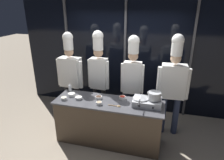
% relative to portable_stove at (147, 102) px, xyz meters
% --- Properties ---
extents(ground_plane, '(24.00, 24.00, 0.00)m').
position_rel_portable_stove_xyz_m(ground_plane, '(-0.71, -0.07, -0.94)').
color(ground_plane, gray).
extents(window_wall_back, '(5.38, 0.09, 2.70)m').
position_rel_portable_stove_xyz_m(window_wall_back, '(-0.71, 1.43, 0.41)').
color(window_wall_back, black).
rests_on(window_wall_back, ground_plane).
extents(demo_counter, '(2.08, 0.66, 0.88)m').
position_rel_portable_stove_xyz_m(demo_counter, '(-0.71, -0.07, -0.50)').
color(demo_counter, '#4C3D2D').
rests_on(demo_counter, ground_plane).
extents(portable_stove, '(0.52, 0.38, 0.12)m').
position_rel_portable_stove_xyz_m(portable_stove, '(0.00, 0.00, 0.00)').
color(portable_stove, '#B2B5BA').
rests_on(portable_stove, demo_counter).
extents(frying_pan, '(0.30, 0.52, 0.05)m').
position_rel_portable_stove_xyz_m(frying_pan, '(-0.12, -0.00, 0.09)').
color(frying_pan, '#ADAFB5').
rests_on(frying_pan, portable_stove).
extents(stock_pot, '(0.26, 0.23, 0.15)m').
position_rel_portable_stove_xyz_m(stock_pot, '(0.12, 0.00, 0.14)').
color(stock_pot, '#B7BABF').
rests_on(stock_pot, portable_stove).
extents(squeeze_bottle_clear, '(0.06, 0.06, 0.17)m').
position_rel_portable_stove_xyz_m(squeeze_bottle_clear, '(-1.64, 0.19, 0.02)').
color(squeeze_bottle_clear, white).
rests_on(squeeze_bottle_clear, demo_counter).
extents(prep_bowl_mushrooms, '(0.11, 0.11, 0.06)m').
position_rel_portable_stove_xyz_m(prep_bowl_mushrooms, '(-0.85, -0.22, -0.03)').
color(prep_bowl_mushrooms, white).
rests_on(prep_bowl_mushrooms, demo_counter).
extents(prep_bowl_noodles, '(0.11, 0.11, 0.05)m').
position_rel_portable_stove_xyz_m(prep_bowl_noodles, '(-1.57, -0.21, -0.03)').
color(prep_bowl_noodles, white).
rests_on(prep_bowl_noodles, demo_counter).
extents(prep_bowl_onion, '(0.14, 0.14, 0.05)m').
position_rel_portable_stove_xyz_m(prep_bowl_onion, '(-1.31, -0.11, -0.03)').
color(prep_bowl_onion, white).
rests_on(prep_bowl_onion, demo_counter).
extents(prep_bowl_chili_flakes, '(0.12, 0.12, 0.06)m').
position_rel_portable_stove_xyz_m(prep_bowl_chili_flakes, '(-0.49, 0.12, -0.03)').
color(prep_bowl_chili_flakes, white).
rests_on(prep_bowl_chili_flakes, demo_counter).
extents(prep_bowl_garlic, '(0.15, 0.15, 0.06)m').
position_rel_portable_stove_xyz_m(prep_bowl_garlic, '(-1.50, -0.01, -0.03)').
color(prep_bowl_garlic, white).
rests_on(prep_bowl_garlic, demo_counter).
extents(prep_bowl_soy_glaze, '(0.13, 0.13, 0.05)m').
position_rel_portable_stove_xyz_m(prep_bowl_soy_glaze, '(-0.94, 0.01, -0.03)').
color(prep_bowl_soy_glaze, white).
rests_on(prep_bowl_soy_glaze, demo_counter).
extents(serving_spoon_slotted, '(0.23, 0.05, 0.02)m').
position_rel_portable_stove_xyz_m(serving_spoon_slotted, '(-0.52, -0.20, -0.05)').
color(serving_spoon_slotted, olive).
rests_on(serving_spoon_slotted, demo_counter).
extents(chef_head, '(0.63, 0.29, 2.06)m').
position_rel_portable_stove_xyz_m(chef_head, '(-1.80, 0.57, 0.23)').
color(chef_head, '#232326').
rests_on(chef_head, ground_plane).
extents(chef_sous, '(0.48, 0.23, 2.11)m').
position_rel_portable_stove_xyz_m(chef_sous, '(-1.12, 0.59, 0.34)').
color(chef_sous, '#232326').
rests_on(chef_sous, ground_plane).
extents(chef_line, '(0.48, 0.23, 2.05)m').
position_rel_portable_stove_xyz_m(chef_line, '(-0.38, 0.56, 0.31)').
color(chef_line, '#2D3856').
rests_on(chef_line, ground_plane).
extents(chef_pastry, '(0.63, 0.27, 2.11)m').
position_rel_portable_stove_xyz_m(chef_pastry, '(0.44, 0.53, 0.26)').
color(chef_pastry, '#2D3856').
rests_on(chef_pastry, ground_plane).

